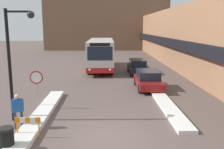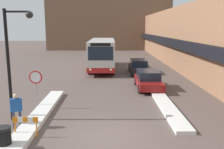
% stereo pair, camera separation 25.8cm
% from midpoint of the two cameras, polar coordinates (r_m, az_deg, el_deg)
% --- Properties ---
extents(ground_plane, '(160.00, 160.00, 0.00)m').
position_cam_midpoint_polar(ground_plane, '(11.37, -1.49, -14.03)').
color(ground_plane, brown).
extents(building_row_right, '(5.50, 60.00, 7.02)m').
position_cam_midpoint_polar(building_row_right, '(35.75, 14.93, 8.37)').
color(building_row_right, '#996B4C').
rests_on(building_row_right, ground_plane).
extents(building_backdrop_far, '(26.00, 8.00, 13.61)m').
position_cam_midpoint_polar(building_backdrop_far, '(56.10, -1.43, 12.83)').
color(building_backdrop_far, brown).
rests_on(building_backdrop_far, ground_plane).
extents(snow_bank_left, '(0.90, 9.71, 0.25)m').
position_cam_midpoint_polar(snow_bank_left, '(13.92, -16.66, -9.19)').
color(snow_bank_left, silver).
rests_on(snow_bank_left, ground_plane).
extents(snow_bank_right, '(0.90, 7.16, 0.20)m').
position_cam_midpoint_polar(snow_bank_right, '(15.17, 12.38, -7.42)').
color(snow_bank_right, silver).
rests_on(snow_bank_right, ground_plane).
extents(city_bus, '(2.72, 10.92, 3.37)m').
position_cam_midpoint_polar(city_bus, '(28.73, -2.77, 4.89)').
color(city_bus, silver).
rests_on(city_bus, ground_plane).
extents(parked_car_front, '(1.85, 4.33, 1.43)m').
position_cam_midpoint_polar(parked_car_front, '(19.77, 7.87, -1.15)').
color(parked_car_front, maroon).
rests_on(parked_car_front, ground_plane).
extents(parked_car_back, '(1.82, 4.71, 1.45)m').
position_cam_midpoint_polar(parked_car_back, '(26.31, 5.56, 1.85)').
color(parked_car_back, black).
rests_on(parked_car_back, ground_plane).
extents(stop_sign, '(0.76, 0.08, 2.28)m').
position_cam_midpoint_polar(stop_sign, '(15.20, -17.31, -1.55)').
color(stop_sign, gray).
rests_on(stop_sign, ground_plane).
extents(street_lamp, '(1.46, 0.36, 5.66)m').
position_cam_midpoint_polar(street_lamp, '(13.34, -21.84, 4.80)').
color(street_lamp, black).
rests_on(street_lamp, ground_plane).
extents(pedestrian, '(0.51, 0.38, 1.69)m').
position_cam_midpoint_polar(pedestrian, '(12.73, -21.27, -7.14)').
color(pedestrian, '#333851').
rests_on(pedestrian, ground_plane).
extents(trash_bin, '(0.59, 0.59, 0.95)m').
position_cam_midpoint_polar(trash_bin, '(10.89, -23.59, -13.38)').
color(trash_bin, black).
rests_on(trash_bin, ground_plane).
extents(construction_barricade, '(1.10, 0.06, 0.94)m').
position_cam_midpoint_polar(construction_barricade, '(11.62, -19.30, -10.52)').
color(construction_barricade, orange).
rests_on(construction_barricade, ground_plane).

